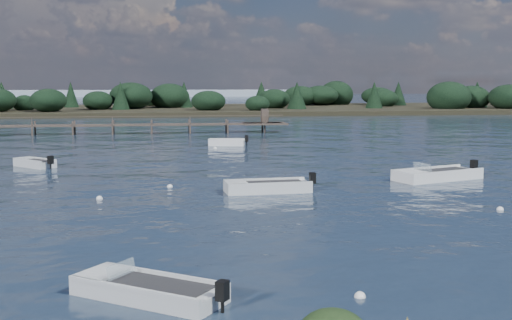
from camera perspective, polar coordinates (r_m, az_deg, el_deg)
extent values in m
plane|color=#152132|center=(85.69, -3.20, 3.08)|extent=(400.00, 400.00, 0.00)
cube|color=silver|center=(58.93, -2.63, 1.40)|extent=(3.44, 1.99, 0.75)
cube|color=silver|center=(59.05, -3.82, 1.83)|extent=(1.02, 1.31, 0.15)
cube|color=#252527|center=(58.87, -2.39, 1.74)|extent=(2.37, 1.50, 0.13)
cube|color=silver|center=(58.32, -2.71, 1.78)|extent=(3.17, 0.86, 0.15)
cube|color=silver|center=(59.47, -2.57, 1.88)|extent=(3.17, 0.86, 0.15)
cube|color=black|center=(58.68, -0.84, 1.94)|extent=(0.38, 0.42, 0.59)
cylinder|color=black|center=(58.73, -0.84, 1.44)|extent=(0.13, 0.13, 0.59)
cube|color=silver|center=(34.22, 1.03, -2.67)|extent=(4.60, 1.96, 0.75)
cube|color=silver|center=(33.81, -1.80, -2.04)|extent=(1.17, 1.60, 0.15)
cube|color=#252527|center=(34.25, 1.62, -2.07)|extent=(3.14, 1.54, 0.13)
cube|color=silver|center=(33.39, 1.34, -2.15)|extent=(4.51, 0.37, 0.15)
cube|color=silver|center=(34.92, 0.74, -1.75)|extent=(4.51, 0.37, 0.15)
cube|color=black|center=(34.77, 5.04, -1.60)|extent=(0.32, 0.38, 0.59)
cylinder|color=black|center=(34.85, 5.03, -2.44)|extent=(0.11, 0.11, 0.59)
cube|color=silver|center=(46.69, -19.06, -0.47)|extent=(3.16, 3.21, 0.70)
cube|color=silver|center=(47.65, -19.90, 0.14)|extent=(1.38, 1.37, 0.14)
cube|color=#252527|center=(46.43, -18.90, -0.09)|extent=(2.26, 2.29, 0.12)
cube|color=silver|center=(46.31, -19.69, -0.04)|extent=(2.31, 2.39, 0.14)
cube|color=silver|center=(46.96, -18.48, 0.10)|extent=(2.31, 2.39, 0.14)
cube|color=black|center=(45.12, -17.80, 0.02)|extent=(0.44, 0.44, 0.55)
cylinder|color=black|center=(45.18, -17.78, -0.59)|extent=(0.14, 0.14, 0.55)
cube|color=silver|center=(39.98, 15.82, -1.53)|extent=(5.81, 3.67, 0.79)
cube|color=silver|center=(38.54, 13.59, -1.07)|extent=(1.82, 2.16, 0.16)
cube|color=#252527|center=(40.22, 16.29, -0.95)|extent=(4.03, 2.73, 0.14)
cube|color=silver|center=(39.23, 16.79, -1.03)|extent=(5.20, 1.87, 0.16)
cube|color=silver|center=(40.61, 14.92, -0.71)|extent=(5.20, 1.87, 0.16)
cube|color=black|center=(41.98, 18.81, -0.41)|extent=(0.42, 0.47, 0.62)
cylinder|color=black|center=(42.05, 18.78, -1.15)|extent=(0.14, 0.14, 0.62)
cube|color=silver|center=(39.07, 14.57, -0.59)|extent=(0.64, 1.45, 0.47)
cube|color=silver|center=(18.04, -9.51, -11.75)|extent=(4.36, 3.79, 0.65)
cube|color=silver|center=(18.91, -13.50, -9.76)|extent=(1.66, 1.74, 0.13)
cube|color=#252527|center=(17.75, -8.64, -11.01)|extent=(3.07, 2.73, 0.11)
cube|color=silver|center=(17.38, -11.02, -11.21)|extent=(3.49, 2.62, 0.13)
cube|color=silver|center=(18.48, -8.15, -10.03)|extent=(3.49, 2.62, 0.13)
cube|color=black|center=(16.64, -3.01, -11.51)|extent=(0.40, 0.41, 0.51)
cylinder|color=black|center=(16.79, -3.00, -12.95)|extent=(0.13, 0.13, 0.51)
cube|color=silver|center=(18.42, -11.91, -9.45)|extent=(0.79, 1.00, 0.39)
sphere|color=white|center=(18.15, 9.23, -11.94)|extent=(0.32, 0.32, 0.32)
sphere|color=white|center=(31.56, 20.88, -4.17)|extent=(0.32, 0.32, 0.32)
sphere|color=white|center=(36.10, -7.67, -2.40)|extent=(0.32, 0.32, 0.32)
sphere|color=white|center=(56.23, -3.65, 1.01)|extent=(0.32, 0.32, 0.32)
sphere|color=white|center=(33.16, -13.75, -3.38)|extent=(0.32, 0.32, 0.32)
cube|color=#463B33|center=(74.27, 0.78, 3.26)|extent=(5.00, 3.20, 0.18)
cube|color=#463B33|center=(74.22, 0.78, 3.95)|extent=(0.80, 0.80, 1.60)
cylinder|color=#463B33|center=(73.68, -19.27, 2.37)|extent=(0.20, 0.20, 2.20)
cylinder|color=#463B33|center=(75.35, -19.04, 2.47)|extent=(0.20, 0.20, 2.20)
cylinder|color=#463B33|center=(73.02, -15.98, 2.45)|extent=(0.20, 0.20, 2.20)
cylinder|color=#463B33|center=(74.71, -15.81, 2.55)|extent=(0.20, 0.20, 2.20)
cylinder|color=#463B33|center=(72.60, -12.63, 2.53)|extent=(0.20, 0.20, 2.20)
cylinder|color=#463B33|center=(74.31, -12.54, 2.63)|extent=(0.20, 0.20, 2.20)
cylinder|color=#463B33|center=(72.44, -9.26, 2.60)|extent=(0.20, 0.20, 2.20)
cylinder|color=#463B33|center=(74.15, -9.25, 2.70)|extent=(0.20, 0.20, 2.20)
cylinder|color=#463B33|center=(72.53, -5.88, 2.66)|extent=(0.20, 0.20, 2.20)
cylinder|color=#463B33|center=(74.23, -5.95, 2.75)|extent=(0.20, 0.20, 2.20)
cylinder|color=#463B33|center=(72.87, -2.53, 2.71)|extent=(0.20, 0.20, 2.20)
cylinder|color=#463B33|center=(74.56, -2.67, 2.80)|extent=(0.20, 0.20, 2.20)
cylinder|color=#463B33|center=(73.45, 0.79, 2.75)|extent=(0.20, 0.20, 2.20)
cylinder|color=#463B33|center=(75.13, 0.57, 2.84)|extent=(0.20, 0.20, 2.20)
cube|color=black|center=(129.57, 6.15, 4.38)|extent=(190.00, 40.00, 1.60)
ellipsoid|color=black|center=(129.48, 6.17, 5.62)|extent=(180.50, 36.00, 4.40)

